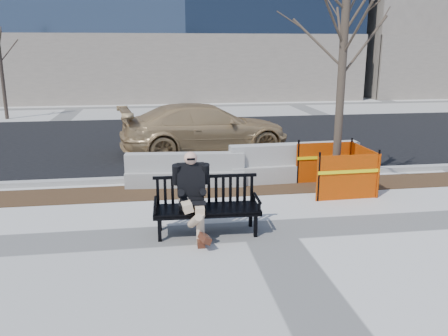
# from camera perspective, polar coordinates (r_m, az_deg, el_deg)

# --- Properties ---
(ground) EXTENTS (120.00, 120.00, 0.00)m
(ground) POSITION_cam_1_polar(r_m,az_deg,el_deg) (8.62, 5.22, -7.57)
(ground) COLOR beige
(ground) RESTS_ON ground
(mulch_strip) EXTENTS (40.00, 1.20, 0.02)m
(mulch_strip) POSITION_cam_1_polar(r_m,az_deg,el_deg) (11.01, 2.03, -2.51)
(mulch_strip) COLOR #47301C
(mulch_strip) RESTS_ON ground
(asphalt_street) EXTENTS (60.00, 10.40, 0.01)m
(asphalt_street) POSITION_cam_1_polar(r_m,az_deg,el_deg) (16.97, -1.81, 3.60)
(asphalt_street) COLOR black
(asphalt_street) RESTS_ON ground
(curb) EXTENTS (60.00, 0.25, 0.12)m
(curb) POSITION_cam_1_polar(r_m,az_deg,el_deg) (11.89, 1.19, -0.92)
(curb) COLOR #9E9B93
(curb) RESTS_ON ground
(bench) EXTENTS (1.94, 0.75, 1.02)m
(bench) POSITION_cam_1_polar(r_m,az_deg,el_deg) (8.44, -2.10, -8.01)
(bench) COLOR black
(bench) RESTS_ON ground
(seated_man) EXTENTS (0.67, 1.08, 1.49)m
(seated_man) POSITION_cam_1_polar(r_m,az_deg,el_deg) (8.47, -3.92, -7.94)
(seated_man) COLOR black
(seated_man) RESTS_ON ground
(tree_fence) EXTENTS (2.24, 2.24, 5.45)m
(tree_fence) POSITION_cam_1_polar(r_m,az_deg,el_deg) (11.19, 13.39, -2.66)
(tree_fence) COLOR #DC3A02
(tree_fence) RESTS_ON ground
(sedan) EXTENTS (5.56, 2.89, 1.54)m
(sedan) POSITION_cam_1_polar(r_m,az_deg,el_deg) (14.79, -2.25, 1.93)
(sedan) COLOR tan
(sedan) RESTS_ON ground
(jersey_barrier_left) EXTENTS (2.87, 0.82, 0.81)m
(jersey_barrier_left) POSITION_cam_1_polar(r_m,az_deg,el_deg) (11.29, -4.75, -2.14)
(jersey_barrier_left) COLOR #9B9991
(jersey_barrier_left) RESTS_ON ground
(jersey_barrier_right) EXTENTS (3.32, 0.81, 0.94)m
(jersey_barrier_right) POSITION_cam_1_polar(r_m,az_deg,el_deg) (11.84, 8.56, -1.46)
(jersey_barrier_right) COLOR #A5A39B
(jersey_barrier_right) RESTS_ON ground
(far_tree_left) EXTENTS (2.06, 2.06, 4.99)m
(far_tree_left) POSITION_cam_1_polar(r_m,az_deg,el_deg) (24.01, -25.04, 5.48)
(far_tree_left) COLOR #41342A
(far_tree_left) RESTS_ON ground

